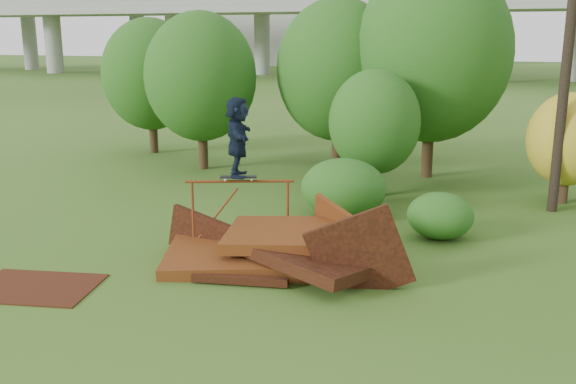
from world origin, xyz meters
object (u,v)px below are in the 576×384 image
(utility_pole, at_px, (571,22))
(scrap_pile, at_px, (275,251))
(flat_plate, at_px, (35,287))
(skater, at_px, (238,137))

(utility_pole, bearing_deg, scrap_pile, -129.98)
(scrap_pile, height_order, flat_plate, scrap_pile)
(skater, height_order, utility_pole, utility_pole)
(scrap_pile, height_order, utility_pole, utility_pole)
(skater, distance_m, flat_plate, 5.30)
(skater, xyz_separation_m, utility_pole, (7.08, 6.24, 2.58))
(scrap_pile, xyz_separation_m, flat_plate, (-4.15, -2.70, -0.36))
(scrap_pile, relative_size, flat_plate, 2.50)
(skater, bearing_deg, utility_pole, -69.97)
(scrap_pile, bearing_deg, skater, 146.88)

